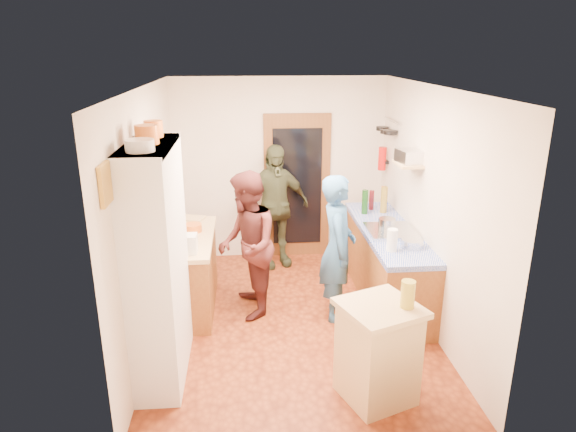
{
  "coord_description": "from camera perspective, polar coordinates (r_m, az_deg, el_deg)",
  "views": [
    {
      "loc": [
        -0.48,
        -5.17,
        2.98
      ],
      "look_at": [
        -0.03,
        0.15,
        1.21
      ],
      "focal_mm": 32.0,
      "sensor_mm": 36.0,
      "label": 1
    }
  ],
  "objects": [
    {
      "name": "person_hob",
      "position": [
        5.75,
        5.86,
        -3.64
      ],
      "size": [
        0.47,
        0.65,
        1.67
      ],
      "primitive_type": "imported",
      "rotation": [
        0.0,
        0.0,
        1.46
      ],
      "color": "#2E5C8E",
      "rests_on": "ground"
    },
    {
      "name": "mixing_bowl",
      "position": [
        5.74,
        13.63,
        -2.97
      ],
      "size": [
        0.3,
        0.3,
        0.09
      ],
      "primitive_type": "cylinder",
      "rotation": [
        0.0,
        0.0,
        -0.34
      ],
      "color": "silver",
      "rests_on": "right_counter_top"
    },
    {
      "name": "orange_bowl",
      "position": [
        6.15,
        -10.5,
        -1.3
      ],
      "size": [
        0.26,
        0.26,
        0.09
      ],
      "primitive_type": "cylinder",
      "rotation": [
        0.0,
        0.0,
        0.32
      ],
      "color": "orange",
      "rests_on": "left_counter_top"
    },
    {
      "name": "orange_pot_b",
      "position": [
        4.83,
        -14.71,
        9.35
      ],
      "size": [
        0.17,
        0.17,
        0.15
      ],
      "primitive_type": "cylinder",
      "color": "orange",
      "rests_on": "hutch_top_shelf"
    },
    {
      "name": "ceiling",
      "position": [
        5.2,
        0.53,
        14.26
      ],
      "size": [
        3.0,
        4.0,
        0.02
      ],
      "primitive_type": "cube",
      "color": "silver",
      "rests_on": "ground"
    },
    {
      "name": "orange_pot_a",
      "position": [
        4.49,
        -15.43,
        8.72
      ],
      "size": [
        0.2,
        0.2,
        0.16
      ],
      "primitive_type": "cylinder",
      "color": "orange",
      "rests_on": "hutch_top_shelf"
    },
    {
      "name": "wall_front",
      "position": [
        3.61,
        3.48,
        -9.44
      ],
      "size": [
        3.0,
        0.02,
        2.6
      ],
      "primitive_type": "cube",
      "color": "beige",
      "rests_on": "ground"
    },
    {
      "name": "right_counter_top",
      "position": [
        6.28,
        11.03,
        -1.66
      ],
      "size": [
        0.62,
        2.22,
        0.06
      ],
      "primitive_type": "cube",
      "color": "#0225B2",
      "rests_on": "right_counter_base"
    },
    {
      "name": "wall_right",
      "position": [
        5.79,
        15.55,
        0.77
      ],
      "size": [
        0.02,
        4.0,
        2.6
      ],
      "primitive_type": "cube",
      "color": "beige",
      "rests_on": "ground"
    },
    {
      "name": "floor",
      "position": [
        5.99,
        0.46,
        -11.61
      ],
      "size": [
        3.0,
        4.0,
        0.02
      ],
      "primitive_type": "cube",
      "color": "brown",
      "rests_on": "ground"
    },
    {
      "name": "toaster",
      "position": [
        5.52,
        -11.45,
        -3.06
      ],
      "size": [
        0.27,
        0.18,
        0.2
      ],
      "primitive_type": "cube",
      "rotation": [
        0.0,
        0.0,
        -0.02
      ],
      "color": "white",
      "rests_on": "left_counter_top"
    },
    {
      "name": "bottle_b",
      "position": [
        6.94,
        9.25,
        1.77
      ],
      "size": [
        0.08,
        0.08,
        0.26
      ],
      "primitive_type": "cylinder",
      "rotation": [
        0.0,
        0.0,
        0.2
      ],
      "color": "#591419",
      "rests_on": "right_counter_top"
    },
    {
      "name": "door_glass",
      "position": [
        7.4,
        1.03,
        3.21
      ],
      "size": [
        0.7,
        0.02,
        1.7
      ],
      "primitive_type": "cube",
      "color": "black",
      "rests_on": "door_frame"
    },
    {
      "name": "plate_stack",
      "position": [
        4.18,
        -16.15,
        7.54
      ],
      "size": [
        0.23,
        0.23,
        0.09
      ],
      "primitive_type": "cylinder",
      "color": "white",
      "rests_on": "hutch_top_shelf"
    },
    {
      "name": "wall_back",
      "position": [
        7.39,
        -0.95,
        5.19
      ],
      "size": [
        3.0,
        0.02,
        2.6
      ],
      "primitive_type": "cube",
      "color": "beige",
      "rests_on": "ground"
    },
    {
      "name": "fire_extinguisher",
      "position": [
        7.27,
        10.43,
        6.3
      ],
      "size": [
        0.11,
        0.11,
        0.32
      ],
      "primitive_type": "cylinder",
      "color": "red",
      "rests_on": "wall_right"
    },
    {
      "name": "island_top",
      "position": [
        4.45,
        10.23,
        -10.03
      ],
      "size": [
        0.8,
        0.8,
        0.05
      ],
      "primitive_type": "cube",
      "rotation": [
        0.0,
        0.0,
        0.37
      ],
      "color": "#D7B27E",
      "rests_on": "island_base"
    },
    {
      "name": "right_counter_base",
      "position": [
        6.44,
        10.79,
        -5.43
      ],
      "size": [
        0.6,
        2.2,
        0.84
      ],
      "primitive_type": "cube",
      "color": "brown",
      "rests_on": "ground"
    },
    {
      "name": "left_counter_top",
      "position": [
        6.04,
        -11.34,
        -2.43
      ],
      "size": [
        0.64,
        1.44,
        0.05
      ],
      "primitive_type": "cube",
      "color": "#D7B27E",
      "rests_on": "left_counter_base"
    },
    {
      "name": "picture_frame",
      "position": [
        3.87,
        -19.65,
        3.34
      ],
      "size": [
        0.03,
        0.25,
        0.3
      ],
      "primitive_type": "cube",
      "color": "gold",
      "rests_on": "wall_left"
    },
    {
      "name": "wall_shelf",
      "position": [
        6.05,
        13.19,
        5.64
      ],
      "size": [
        0.26,
        0.42,
        0.03
      ],
      "primitive_type": "cube",
      "color": "#D7B27E",
      "rests_on": "wall_right"
    },
    {
      "name": "island_base",
      "position": [
        4.69,
        9.91,
        -14.94
      ],
      "size": [
        0.71,
        0.71,
        0.86
      ],
      "primitive_type": "cube",
      "rotation": [
        0.0,
        0.0,
        0.37
      ],
      "color": "#D7B27E",
      "rests_on": "ground"
    },
    {
      "name": "chopping_board",
      "position": [
        6.6,
        -10.64,
        -0.25
      ],
      "size": [
        0.35,
        0.3,
        0.02
      ],
      "primitive_type": "cube",
      "rotation": [
        0.0,
        0.0,
        -0.3
      ],
      "color": "#D7B27E",
      "rests_on": "left_counter_top"
    },
    {
      "name": "wall_left",
      "position": [
        5.53,
        -15.29,
        -0.02
      ],
      "size": [
        0.02,
        4.0,
        2.6
      ],
      "primitive_type": "cube",
      "color": "beige",
      "rests_on": "ground"
    },
    {
      "name": "left_counter_base",
      "position": [
        6.21,
        -11.08,
        -6.32
      ],
      "size": [
        0.6,
        1.4,
        0.85
      ],
      "primitive_type": "cube",
      "color": "brown",
      "rests_on": "ground"
    },
    {
      "name": "oil_jar",
      "position": [
        4.41,
        13.17,
        -8.46
      ],
      "size": [
        0.15,
        0.15,
        0.24
      ],
      "primitive_type": "cylinder",
      "rotation": [
        0.0,
        0.0,
        0.37
      ],
      "color": "#AD9E2D",
      "rests_on": "island_top"
    },
    {
      "name": "pot_on_hob",
      "position": [
        6.12,
        10.93,
        -0.85
      ],
      "size": [
        0.2,
        0.2,
        0.13
      ],
      "primitive_type": "cylinder",
      "color": "silver",
      "rests_on": "hob"
    },
    {
      "name": "hob",
      "position": [
        6.14,
        11.39,
        -1.64
      ],
      "size": [
        0.55,
        0.58,
        0.04
      ],
      "primitive_type": "cube",
      "color": "silver",
      "rests_on": "right_counter_top"
    },
    {
      "name": "ext_bracket",
      "position": [
        7.3,
        10.86,
        5.91
      ],
      "size": [
        0.06,
        0.1,
        0.04
      ],
      "primitive_type": "cube",
      "color": "black",
      "rests_on": "wall_right"
    },
    {
      "name": "radio",
      "position": [
        6.03,
        13.25,
        6.47
      ],
      "size": [
        0.26,
        0.33,
        0.15
      ],
      "primitive_type": "cube",
      "rotation": [
        0.0,
        0.0,
        0.16
      ],
      "color": "silver",
      "rests_on": "wall_shelf"
    },
    {
      "name": "pan_hang_b",
      "position": [
        7.06,
        10.85,
        9.21
      ],
      "size": [
        0.16,
        0.16,
        0.05
      ],
      "primitive_type": "cylinder",
      "color": "black",
      "rests_on": "pan_rail"
    },
    {
      "name": "door_frame",
      "position": [
        7.43,
        1.01,
        3.28
      ],
      "size": [
        0.95,
        0.06,
        2.1
      ],
      "primitive_type": "cube",
      "color": "brown",
      "rests_on": "ground"
    },
    {
      "name": "bottle_c",
      "position": [
        6.83,
        10.61,
        1.8
      ],
      "size": [
        0.09,
        0.09,
        0.35
      ],
      "primitive_type": "cylinder",
      "rotation": [
        0.0,
        0.0,
        0.02
      ],
      "color": "olive",
      "rests_on": "right_counter_top"
    },
    {
      "name": "hutch_top_shelf",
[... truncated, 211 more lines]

